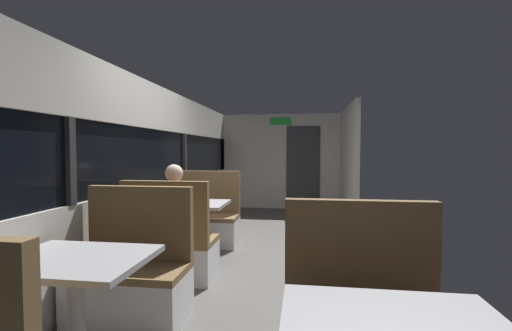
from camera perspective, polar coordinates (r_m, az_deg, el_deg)
ground_plane at (r=4.29m, az=0.35°, el=-16.86°), size 3.30×9.20×0.02m
carriage_window_panel_left at (r=4.48m, az=-18.38°, el=-1.51°), size 0.09×8.48×2.30m
carriage_end_bulkhead at (r=8.22m, az=4.57°, el=0.60°), size 2.90×0.11×2.30m
carriage_aisle_panel_right at (r=7.08m, az=15.33°, el=0.30°), size 0.08×2.40×2.30m
dining_table_near_window at (r=2.51m, az=-28.31°, el=-15.72°), size 0.90×0.70×0.74m
bench_near_window_facing_entry at (r=3.17m, az=-20.35°, el=-17.63°), size 0.95×0.50×1.10m
dining_table_mid_window at (r=4.48m, az=-10.87°, el=-7.46°), size 0.90×0.70×0.74m
bench_mid_window_facing_end at (r=3.91m, az=-14.21°, el=-13.65°), size 0.95×0.50×1.10m
bench_mid_window_facing_entry at (r=5.20m, az=-8.34°, el=-9.55°), size 0.95×0.50×1.10m
seated_passenger at (r=3.93m, az=-13.85°, el=-10.44°), size 0.47×0.55×1.26m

